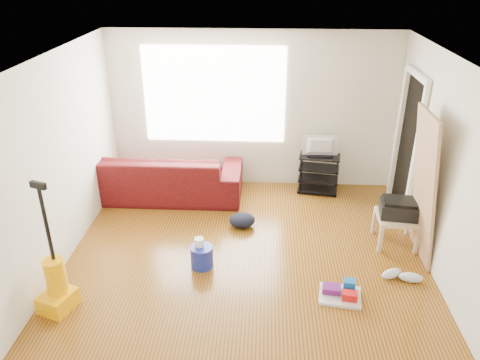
# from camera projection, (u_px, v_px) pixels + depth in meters

# --- Properties ---
(room) EXTENTS (4.51, 5.01, 2.51)m
(room) POSITION_uv_depth(u_px,v_px,m) (253.00, 174.00, 5.25)
(room) COLOR #582D11
(room) RESTS_ON ground
(sofa) EXTENTS (2.48, 0.97, 0.72)m
(sofa) POSITION_uv_depth(u_px,v_px,m) (164.00, 195.00, 7.49)
(sofa) COLOR #38060D
(sofa) RESTS_ON ground
(tv_stand) EXTENTS (0.67, 0.45, 0.63)m
(tv_stand) POSITION_uv_depth(u_px,v_px,m) (318.00, 173.00, 7.47)
(tv_stand) COLOR black
(tv_stand) RESTS_ON ground
(tv) EXTENTS (0.55, 0.07, 0.32)m
(tv) POSITION_uv_depth(u_px,v_px,m) (321.00, 146.00, 7.27)
(tv) COLOR black
(tv) RESTS_ON tv_stand
(side_table) EXTENTS (0.52, 0.52, 0.41)m
(side_table) POSITION_uv_depth(u_px,v_px,m) (397.00, 220.00, 6.11)
(side_table) COLOR tan
(side_table) RESTS_ON ground
(printer) EXTENTS (0.50, 0.40, 0.24)m
(printer) POSITION_uv_depth(u_px,v_px,m) (399.00, 208.00, 6.03)
(printer) COLOR black
(printer) RESTS_ON side_table
(bucket) EXTENTS (0.32, 0.32, 0.28)m
(bucket) POSITION_uv_depth(u_px,v_px,m) (202.00, 266.00, 5.79)
(bucket) COLOR #162496
(bucket) RESTS_ON ground
(toilet_paper) EXTENTS (0.11, 0.11, 0.11)m
(toilet_paper) POSITION_uv_depth(u_px,v_px,m) (200.00, 252.00, 5.74)
(toilet_paper) COLOR white
(toilet_paper) RESTS_ON bucket
(cleaning_tray) EXTENTS (0.51, 0.43, 0.17)m
(cleaning_tray) POSITION_uv_depth(u_px,v_px,m) (341.00, 293.00, 5.26)
(cleaning_tray) COLOR silver
(cleaning_tray) RESTS_ON ground
(backpack) EXTENTS (0.40, 0.34, 0.20)m
(backpack) POSITION_uv_depth(u_px,v_px,m) (242.00, 226.00, 6.63)
(backpack) COLOR black
(backpack) RESTS_ON ground
(sneakers) EXTENTS (0.51, 0.26, 0.11)m
(sneakers) POSITION_uv_depth(u_px,v_px,m) (401.00, 276.00, 5.53)
(sneakers) COLOR silver
(sneakers) RESTS_ON ground
(vacuum) EXTENTS (0.41, 0.44, 1.49)m
(vacuum) POSITION_uv_depth(u_px,v_px,m) (56.00, 286.00, 5.01)
(vacuum) COLOR #FFA900
(vacuum) RESTS_ON ground
(door_panel) EXTENTS (0.24, 0.76, 1.90)m
(door_panel) POSITION_uv_depth(u_px,v_px,m) (412.00, 253.00, 6.03)
(door_panel) COLOR #A57E52
(door_panel) RESTS_ON ground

